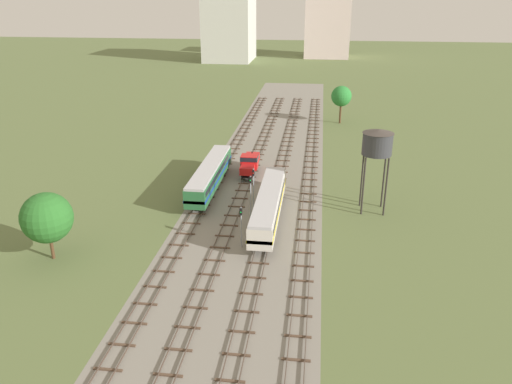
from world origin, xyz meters
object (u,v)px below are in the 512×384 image
object	(u,v)px
diesel_railcar_far_left_near	(210,174)
shunter_loco_left_mid	(250,163)
water_tower	(377,143)
diesel_railcar_centre_left_nearest	(269,204)
signal_post_near	(251,192)
signal_post_nearest	(253,184)
signal_post_mid	(241,222)

from	to	relation	value
diesel_railcar_far_left_near	shunter_loco_left_mid	size ratio (longest dim) A/B	2.42
water_tower	diesel_railcar_centre_left_nearest	bearing A→B (deg)	-157.93
diesel_railcar_centre_left_nearest	signal_post_near	world-z (taller)	signal_post_near
shunter_loco_left_mid	water_tower	size ratio (longest dim) A/B	0.74
diesel_railcar_far_left_near	signal_post_near	size ratio (longest dim) A/B	3.44
signal_post_near	diesel_railcar_far_left_near	bearing A→B (deg)	128.83
signal_post_nearest	signal_post_mid	world-z (taller)	signal_post_nearest
diesel_railcar_centre_left_nearest	diesel_railcar_far_left_near	distance (m)	14.02
diesel_railcar_far_left_near	water_tower	bearing A→B (deg)	-10.81
signal_post_nearest	signal_post_near	world-z (taller)	signal_post_near
signal_post_nearest	diesel_railcar_far_left_near	bearing A→B (deg)	139.71
diesel_railcar_centre_left_nearest	water_tower	distance (m)	16.23
signal_post_mid	signal_post_nearest	bearing A→B (deg)	90.00
water_tower	diesel_railcar_far_left_near	bearing A→B (deg)	169.19
shunter_loco_left_mid	signal_post_near	size ratio (longest dim) A/B	1.42
signal_post_nearest	signal_post_mid	size ratio (longest dim) A/B	1.16
shunter_loco_left_mid	diesel_railcar_centre_left_nearest	bearing A→B (deg)	-74.47
diesel_railcar_far_left_near	signal_post_mid	bearing A→B (deg)	-66.71
diesel_railcar_centre_left_nearest	shunter_loco_left_mid	size ratio (longest dim) A/B	2.42
diesel_railcar_centre_left_nearest	signal_post_near	size ratio (longest dim) A/B	3.44
signal_post_nearest	signal_post_near	xyz separation A→B (m)	(0.00, -2.92, 0.03)
diesel_railcar_far_left_near	signal_post_mid	xyz separation A→B (m)	(7.38, -17.16, 0.65)
diesel_railcar_centre_left_nearest	signal_post_nearest	world-z (taller)	signal_post_nearest
water_tower	signal_post_mid	size ratio (longest dim) A/B	2.25
diesel_railcar_centre_left_nearest	water_tower	xyz separation A→B (m)	(13.59, 5.51, 6.95)
diesel_railcar_far_left_near	signal_post_nearest	bearing A→B (deg)	-40.29
diesel_railcar_centre_left_nearest	signal_post_mid	xyz separation A→B (m)	(-2.46, -7.17, 0.65)
shunter_loco_left_mid	signal_post_mid	world-z (taller)	signal_post_mid
diesel_railcar_far_left_near	shunter_loco_left_mid	bearing A→B (deg)	57.52
diesel_railcar_far_left_near	water_tower	distance (m)	24.85
diesel_railcar_centre_left_nearest	signal_post_mid	world-z (taller)	signal_post_mid
signal_post_near	signal_post_mid	distance (m)	8.00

